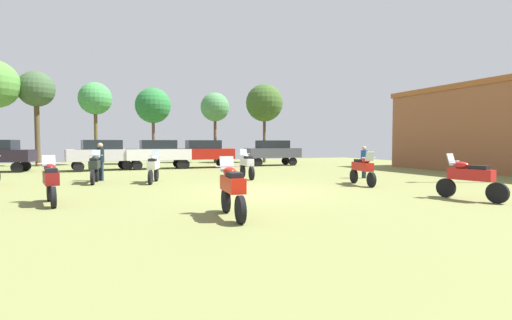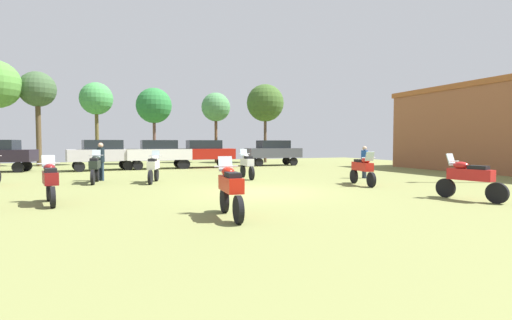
% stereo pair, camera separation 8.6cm
% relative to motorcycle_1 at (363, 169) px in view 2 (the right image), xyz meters
% --- Properties ---
extents(ground_plane, '(44.00, 52.00, 0.02)m').
position_rel_motorcycle_1_xyz_m(ground_plane, '(-4.92, -0.42, -0.73)').
color(ground_plane, olive).
extents(motorcycle_1, '(0.72, 2.21, 1.46)m').
position_rel_motorcycle_1_xyz_m(motorcycle_1, '(0.00, 0.00, 0.00)').
color(motorcycle_1, black).
rests_on(motorcycle_1, ground).
extents(motorcycle_2, '(0.62, 2.13, 1.50)m').
position_rel_motorcycle_1_xyz_m(motorcycle_2, '(-10.71, 5.14, 0.01)').
color(motorcycle_2, black).
rests_on(motorcycle_2, ground).
extents(motorcycle_3, '(0.62, 2.22, 1.50)m').
position_rel_motorcycle_1_xyz_m(motorcycle_3, '(-3.58, 4.64, 0.02)').
color(motorcycle_3, black).
rests_on(motorcycle_3, ground).
extents(motorcycle_4, '(0.62, 2.10, 1.48)m').
position_rel_motorcycle_1_xyz_m(motorcycle_4, '(-7.41, -4.54, 0.01)').
color(motorcycle_4, black).
rests_on(motorcycle_4, ground).
extents(motorcycle_5, '(0.74, 2.19, 1.47)m').
position_rel_motorcycle_1_xyz_m(motorcycle_5, '(0.47, -4.73, 0.01)').
color(motorcycle_5, black).
rests_on(motorcycle_5, ground).
extents(motorcycle_7, '(0.81, 2.03, 1.47)m').
position_rel_motorcycle_1_xyz_m(motorcycle_7, '(-8.23, 4.34, 0.00)').
color(motorcycle_7, black).
rests_on(motorcycle_7, ground).
extents(motorcycle_8, '(0.69, 2.05, 1.44)m').
position_rel_motorcycle_1_xyz_m(motorcycle_8, '(-11.77, -0.67, -0.01)').
color(motorcycle_8, black).
rests_on(motorcycle_8, ground).
extents(car_2, '(4.52, 2.42, 2.00)m').
position_rel_motorcycle_1_xyz_m(car_2, '(-10.45, 13.40, 0.45)').
color(car_2, black).
rests_on(car_2, ground).
extents(car_3, '(4.37, 1.98, 2.00)m').
position_rel_motorcycle_1_xyz_m(car_3, '(2.17, 14.08, 0.45)').
color(car_3, black).
rests_on(car_3, ground).
extents(car_4, '(4.31, 1.83, 2.00)m').
position_rel_motorcycle_1_xyz_m(car_4, '(-6.82, 13.53, 0.45)').
color(car_4, black).
rests_on(car_4, ground).
extents(car_5, '(4.35, 1.93, 2.00)m').
position_rel_motorcycle_1_xyz_m(car_5, '(-3.62, 13.52, 0.45)').
color(car_5, black).
rests_on(car_5, ground).
extents(person_1, '(0.48, 0.48, 1.82)m').
position_rel_motorcycle_1_xyz_m(person_1, '(-10.47, 6.23, 0.35)').
color(person_1, '#203245').
rests_on(person_1, ground).
extents(person_2, '(0.40, 0.40, 1.65)m').
position_rel_motorcycle_1_xyz_m(person_2, '(2.09, 2.56, 0.24)').
color(person_2, '#262F41').
rests_on(person_2, ground).
extents(tree_1, '(2.60, 2.60, 6.70)m').
position_rel_motorcycle_1_xyz_m(tree_1, '(-10.92, 19.98, 4.62)').
color(tree_1, brown).
rests_on(tree_1, ground).
extents(tree_2, '(2.69, 2.69, 7.28)m').
position_rel_motorcycle_1_xyz_m(tree_2, '(-15.06, 19.91, 5.10)').
color(tree_2, '#4E3D26').
rests_on(tree_2, ground).
extents(tree_4, '(3.40, 3.40, 7.16)m').
position_rel_motorcycle_1_xyz_m(tree_4, '(3.37, 18.54, 4.71)').
color(tree_4, '#503C2D').
rests_on(tree_4, ground).
extents(tree_5, '(2.63, 2.63, 6.40)m').
position_rel_motorcycle_1_xyz_m(tree_5, '(-0.83, 20.22, 4.32)').
color(tree_5, brown).
rests_on(tree_5, ground).
extents(tree_6, '(2.98, 2.98, 6.46)m').
position_rel_motorcycle_1_xyz_m(tree_6, '(-6.41, 19.65, 4.22)').
color(tree_6, brown).
rests_on(tree_6, ground).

